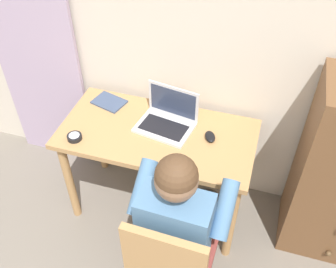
{
  "coord_description": "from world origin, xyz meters",
  "views": [
    {
      "loc": [
        0.36,
        0.16,
        2.37
      ],
      "look_at": [
        -0.11,
        1.73,
        0.84
      ],
      "focal_mm": 41.39,
      "sensor_mm": 36.0,
      "label": 1
    }
  ],
  "objects_px": {
    "chair": "(171,260)",
    "person_seated": "(182,213)",
    "laptop": "(167,118)",
    "notebook_pad": "(109,102)",
    "desk_clock": "(75,137)",
    "desk": "(158,145)",
    "computer_mouse": "(210,137)"
  },
  "relations": [
    {
      "from": "person_seated",
      "to": "laptop",
      "type": "xyz_separation_m",
      "value": [
        -0.25,
        0.57,
        0.13
      ]
    },
    {
      "from": "notebook_pad",
      "to": "chair",
      "type": "bearing_deg",
      "value": -35.33
    },
    {
      "from": "desk",
      "to": "desk_clock",
      "type": "bearing_deg",
      "value": -156.17
    },
    {
      "from": "laptop",
      "to": "notebook_pad",
      "type": "xyz_separation_m",
      "value": [
        -0.44,
        0.1,
        -0.05
      ]
    },
    {
      "from": "desk",
      "to": "computer_mouse",
      "type": "height_order",
      "value": "computer_mouse"
    },
    {
      "from": "desk",
      "to": "notebook_pad",
      "type": "xyz_separation_m",
      "value": [
        -0.4,
        0.18,
        0.12
      ]
    },
    {
      "from": "desk",
      "to": "desk_clock",
      "type": "relative_size",
      "value": 13.49
    },
    {
      "from": "laptop",
      "to": "desk",
      "type": "bearing_deg",
      "value": -115.0
    },
    {
      "from": "chair",
      "to": "person_seated",
      "type": "bearing_deg",
      "value": 88.57
    },
    {
      "from": "person_seated",
      "to": "laptop",
      "type": "relative_size",
      "value": 3.13
    },
    {
      "from": "desk_clock",
      "to": "person_seated",
      "type": "bearing_deg",
      "value": -20.34
    },
    {
      "from": "computer_mouse",
      "to": "chair",
      "type": "bearing_deg",
      "value": -116.89
    },
    {
      "from": "chair",
      "to": "desk_clock",
      "type": "height_order",
      "value": "chair"
    },
    {
      "from": "chair",
      "to": "computer_mouse",
      "type": "distance_m",
      "value": 0.76
    },
    {
      "from": "notebook_pad",
      "to": "laptop",
      "type": "bearing_deg",
      "value": 3.07
    },
    {
      "from": "desk",
      "to": "notebook_pad",
      "type": "distance_m",
      "value": 0.46
    },
    {
      "from": "desk_clock",
      "to": "chair",
      "type": "bearing_deg",
      "value": -31.64
    },
    {
      "from": "desk_clock",
      "to": "computer_mouse",
      "type": "bearing_deg",
      "value": 17.11
    },
    {
      "from": "chair",
      "to": "laptop",
      "type": "height_order",
      "value": "laptop"
    },
    {
      "from": "desk",
      "to": "computer_mouse",
      "type": "relative_size",
      "value": 12.14
    },
    {
      "from": "chair",
      "to": "computer_mouse",
      "type": "height_order",
      "value": "chair"
    },
    {
      "from": "laptop",
      "to": "desk_clock",
      "type": "height_order",
      "value": "laptop"
    },
    {
      "from": "desk",
      "to": "laptop",
      "type": "bearing_deg",
      "value": 65.0
    },
    {
      "from": "computer_mouse",
      "to": "desk_clock",
      "type": "relative_size",
      "value": 1.11
    },
    {
      "from": "laptop",
      "to": "desk_clock",
      "type": "xyz_separation_m",
      "value": [
        -0.5,
        -0.29,
        -0.04
      ]
    },
    {
      "from": "desk_clock",
      "to": "notebook_pad",
      "type": "xyz_separation_m",
      "value": [
        0.06,
        0.39,
        -0.01
      ]
    },
    {
      "from": "chair",
      "to": "laptop",
      "type": "bearing_deg",
      "value": 108.26
    },
    {
      "from": "computer_mouse",
      "to": "notebook_pad",
      "type": "bearing_deg",
      "value": 144.86
    },
    {
      "from": "chair",
      "to": "notebook_pad",
      "type": "relative_size",
      "value": 4.11
    },
    {
      "from": "computer_mouse",
      "to": "desk",
      "type": "bearing_deg",
      "value": 162.89
    },
    {
      "from": "chair",
      "to": "person_seated",
      "type": "height_order",
      "value": "person_seated"
    },
    {
      "from": "desk_clock",
      "to": "desk",
      "type": "bearing_deg",
      "value": 23.83
    }
  ]
}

